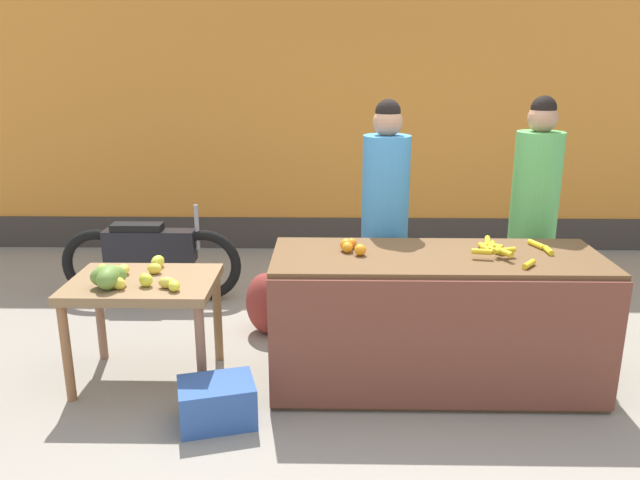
% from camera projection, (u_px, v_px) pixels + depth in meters
% --- Properties ---
extents(ground_plane, '(24.00, 24.00, 0.00)m').
position_uv_depth(ground_plane, '(374.00, 380.00, 4.18)').
color(ground_plane, gray).
extents(market_wall_back, '(9.92, 0.23, 3.21)m').
position_uv_depth(market_wall_back, '(358.00, 108.00, 6.78)').
color(market_wall_back, orange).
rests_on(market_wall_back, ground).
extents(fruit_stall_counter, '(2.09, 0.80, 0.89)m').
position_uv_depth(fruit_stall_counter, '(434.00, 320.00, 4.04)').
color(fruit_stall_counter, brown).
rests_on(fruit_stall_counter, ground).
extents(side_table_wooden, '(0.94, 0.68, 0.71)m').
position_uv_depth(side_table_wooden, '(144.00, 294.00, 4.04)').
color(side_table_wooden, olive).
rests_on(side_table_wooden, ground).
extents(banana_bunch_pile, '(0.54, 0.64, 0.07)m').
position_uv_depth(banana_bunch_pile, '(504.00, 249.00, 3.96)').
color(banana_bunch_pile, gold).
rests_on(banana_bunch_pile, fruit_stall_counter).
extents(orange_pile, '(0.16, 0.23, 0.08)m').
position_uv_depth(orange_pile, '(351.00, 246.00, 3.98)').
color(orange_pile, orange).
rests_on(orange_pile, fruit_stall_counter).
extents(mango_papaya_pile, '(0.65, 0.58, 0.14)m').
position_uv_depth(mango_papaya_pile, '(121.00, 276.00, 3.91)').
color(mango_papaya_pile, yellow).
rests_on(mango_papaya_pile, side_table_wooden).
extents(vendor_woman_blue_shirt, '(0.34, 0.34, 1.82)m').
position_uv_depth(vendor_woman_blue_shirt, '(385.00, 225.00, 4.53)').
color(vendor_woman_blue_shirt, '#33333D').
rests_on(vendor_woman_blue_shirt, ground).
extents(vendor_woman_green_shirt, '(0.34, 0.34, 1.84)m').
position_uv_depth(vendor_woman_green_shirt, '(533.00, 221.00, 4.58)').
color(vendor_woman_green_shirt, '#33333D').
rests_on(vendor_woman_green_shirt, ground).
extents(parked_motorcycle, '(1.60, 0.18, 0.88)m').
position_uv_depth(parked_motorcycle, '(151.00, 257.00, 5.49)').
color(parked_motorcycle, black).
rests_on(parked_motorcycle, ground).
extents(produce_crate, '(0.51, 0.43, 0.26)m').
position_uv_depth(produce_crate, '(217.00, 402.00, 3.66)').
color(produce_crate, '#3359A5').
rests_on(produce_crate, ground).
extents(produce_sack, '(0.47, 0.47, 0.49)m').
position_uv_depth(produce_sack, '(267.00, 303.00, 4.85)').
color(produce_sack, maroon).
rests_on(produce_sack, ground).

